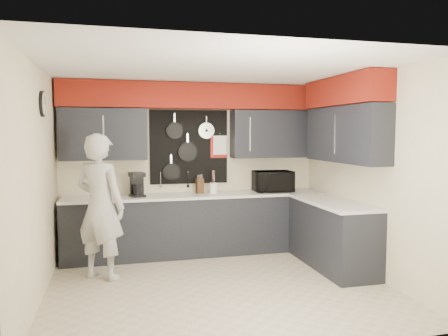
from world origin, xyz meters
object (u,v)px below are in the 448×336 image
object	(u,v)px
microwave	(273,181)
coffee_maker	(137,184)
person	(100,207)
utensil_crock	(213,188)
knife_block	(200,186)

from	to	relation	value
microwave	coffee_maker	xyz separation A→B (m)	(-2.11, -0.01, 0.02)
microwave	person	size ratio (longest dim) A/B	0.32
microwave	utensil_crock	distance (m)	0.96
microwave	person	world-z (taller)	person
microwave	knife_block	bearing A→B (deg)	177.56
knife_block	microwave	bearing A→B (deg)	-12.54
coffee_maker	person	distance (m)	0.94
utensil_crock	person	world-z (taller)	person
utensil_crock	microwave	bearing A→B (deg)	-2.96
utensil_crock	coffee_maker	size ratio (longest dim) A/B	0.45
utensil_crock	coffee_maker	xyz separation A→B (m)	(-1.15, -0.06, 0.10)
person	coffee_maker	bearing A→B (deg)	-87.65
coffee_maker	person	bearing A→B (deg)	-136.30
knife_block	utensil_crock	bearing A→B (deg)	-18.30
coffee_maker	utensil_crock	bearing A→B (deg)	-10.80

